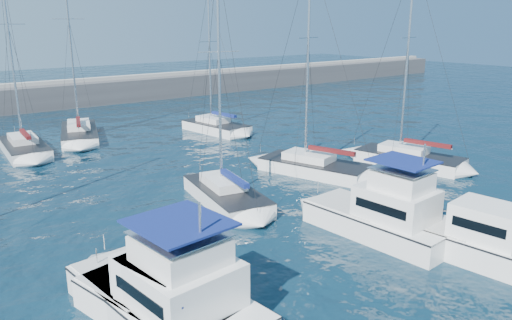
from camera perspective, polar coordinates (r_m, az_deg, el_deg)
ground at (r=24.99m, az=8.90°, el=-10.28°), size 220.00×220.00×0.00m
breakwater at (r=69.90m, az=-23.88°, el=6.22°), size 160.00×6.00×4.45m
motor_yacht_port_outer at (r=19.23m, az=-11.31°, el=-15.66°), size 4.00×6.87×3.20m
motor_yacht_port_inner at (r=19.20m, az=-9.85°, el=-14.97°), size 4.69×8.80×4.69m
motor_yacht_stbd_inner at (r=26.69m, az=14.54°, el=-6.23°), size 3.77×7.97×4.69m
motor_yacht_stbd_outer at (r=25.78m, az=23.67°, el=-8.34°), size 3.39×6.66×3.20m
sailboat_mid_c at (r=30.78m, az=-3.44°, el=-3.98°), size 4.35×7.96×14.58m
sailboat_mid_d at (r=36.81m, az=6.65°, el=-0.76°), size 5.43×8.59×15.59m
sailboat_mid_e at (r=40.48m, az=17.05°, el=0.16°), size 4.77×8.48×15.50m
sailboat_back_a at (r=46.39m, az=-24.94°, el=1.32°), size 3.67×8.10×17.07m
sailboat_back_b at (r=50.42m, az=-19.53°, el=2.91°), size 5.85×9.69×17.79m
sailboat_back_c at (r=50.65m, az=-4.61°, el=3.80°), size 4.03×7.68×14.25m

